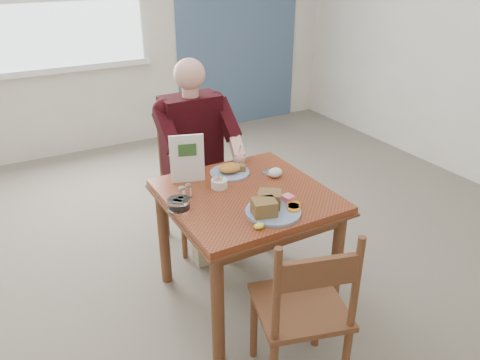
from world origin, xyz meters
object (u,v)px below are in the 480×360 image
table (246,209)px  near_plate (271,206)px  chair_near (303,311)px  far_plate (231,170)px  chair_far (193,181)px  diner (196,143)px

table → near_plate: near_plate is taller
table → chair_near: bearing=-98.1°
chair_near → far_plate: (0.14, 1.00, 0.30)m
chair_far → chair_near: 1.53m
chair_near → near_plate: bearing=77.5°
chair_near → diner: size_ratio=0.69×
chair_near → near_plate: chair_near is taller
chair_near → far_plate: chair_near is taller
chair_far → far_plate: bearing=-85.6°
table → far_plate: bearing=81.5°
table → chair_near: chair_near is taller
chair_far → chair_near: size_ratio=1.00×
chair_near → far_plate: 1.05m
chair_near → far_plate: size_ratio=2.91×
chair_near → near_plate: 0.57m
chair_near → far_plate: bearing=81.7°
table → chair_far: chair_far is taller
table → diner: diner is taller
diner → near_plate: size_ratio=3.54×
chair_near → chair_far: bearing=86.1°
chair_far → near_plate: size_ratio=2.43×
chair_near → diner: 1.48m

